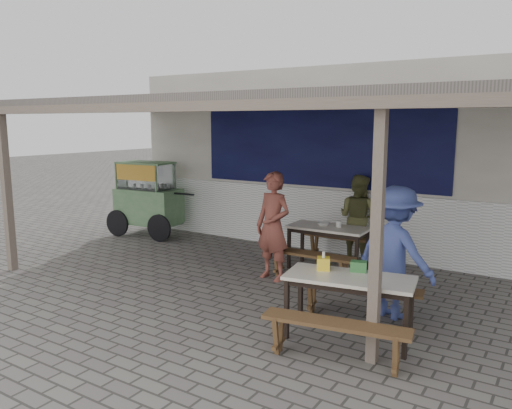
{
  "coord_description": "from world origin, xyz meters",
  "views": [
    {
      "loc": [
        3.95,
        -5.66,
        2.47
      ],
      "look_at": [
        -0.23,
        0.9,
        1.18
      ],
      "focal_mm": 35.0,
      "sensor_mm": 36.0,
      "label": 1
    }
  ],
  "objects_px": {
    "bench_left_wall": "(343,242)",
    "bench_right_street": "(335,332)",
    "patron_right_table": "(395,252)",
    "donation_box": "(359,266)",
    "table_right": "(349,283)",
    "patron_street_side": "(273,226)",
    "condiment_bowl": "(324,224)",
    "bench_right_wall": "(360,293)",
    "condiment_jar": "(339,224)",
    "tissue_box": "(323,264)",
    "vendor_cart": "(148,196)",
    "patron_wall_side": "(358,217)",
    "bench_left_street": "(310,260)",
    "table_left": "(328,231)"
  },
  "relations": [
    {
      "from": "bench_left_wall",
      "to": "table_right",
      "type": "xyz_separation_m",
      "value": [
        1.34,
        -3.05,
        0.33
      ]
    },
    {
      "from": "bench_left_wall",
      "to": "bench_right_street",
      "type": "height_order",
      "value": "same"
    },
    {
      "from": "patron_right_table",
      "to": "donation_box",
      "type": "relative_size",
      "value": 9.17
    },
    {
      "from": "tissue_box",
      "to": "donation_box",
      "type": "height_order",
      "value": "tissue_box"
    },
    {
      "from": "bench_right_street",
      "to": "patron_right_table",
      "type": "distance_m",
      "value": 1.67
    },
    {
      "from": "bench_right_wall",
      "to": "condiment_bowl",
      "type": "bearing_deg",
      "value": 117.17
    },
    {
      "from": "bench_left_street",
      "to": "patron_right_table",
      "type": "xyz_separation_m",
      "value": [
        1.54,
        -0.71,
        0.51
      ]
    },
    {
      "from": "patron_wall_side",
      "to": "patron_right_table",
      "type": "relative_size",
      "value": 0.92
    },
    {
      "from": "patron_right_table",
      "to": "bench_right_wall",
      "type": "bearing_deg",
      "value": 64.45
    },
    {
      "from": "condiment_jar",
      "to": "table_left",
      "type": "bearing_deg",
      "value": -161.02
    },
    {
      "from": "bench_left_street",
      "to": "bench_left_wall",
      "type": "distance_m",
      "value": 1.37
    },
    {
      "from": "table_right",
      "to": "condiment_bowl",
      "type": "xyz_separation_m",
      "value": [
        -1.44,
        2.4,
        0.11
      ]
    },
    {
      "from": "patron_street_side",
      "to": "patron_wall_side",
      "type": "height_order",
      "value": "patron_street_side"
    },
    {
      "from": "table_right",
      "to": "tissue_box",
      "type": "bearing_deg",
      "value": 159.29
    },
    {
      "from": "table_right",
      "to": "patron_street_side",
      "type": "height_order",
      "value": "patron_street_side"
    },
    {
      "from": "vendor_cart",
      "to": "tissue_box",
      "type": "bearing_deg",
      "value": -31.14
    },
    {
      "from": "bench_left_wall",
      "to": "condiment_bowl",
      "type": "relative_size",
      "value": 6.56
    },
    {
      "from": "table_right",
      "to": "patron_right_table",
      "type": "xyz_separation_m",
      "value": [
        0.22,
        0.96,
        0.17
      ]
    },
    {
      "from": "patron_wall_side",
      "to": "patron_right_table",
      "type": "height_order",
      "value": "patron_right_table"
    },
    {
      "from": "table_right",
      "to": "patron_street_side",
      "type": "xyz_separation_m",
      "value": [
        -1.86,
        1.46,
        0.19
      ]
    },
    {
      "from": "donation_box",
      "to": "condiment_jar",
      "type": "distance_m",
      "value": 2.49
    },
    {
      "from": "tissue_box",
      "to": "condiment_jar",
      "type": "xyz_separation_m",
      "value": [
        -0.81,
        2.35,
        -0.02
      ]
    },
    {
      "from": "condiment_jar",
      "to": "bench_left_street",
      "type": "bearing_deg",
      "value": -101.45
    },
    {
      "from": "table_left",
      "to": "patron_wall_side",
      "type": "height_order",
      "value": "patron_wall_side"
    },
    {
      "from": "table_left",
      "to": "condiment_bowl",
      "type": "height_order",
      "value": "condiment_bowl"
    },
    {
      "from": "bench_right_street",
      "to": "patron_street_side",
      "type": "relative_size",
      "value": 0.91
    },
    {
      "from": "vendor_cart",
      "to": "patron_street_side",
      "type": "distance_m",
      "value": 4.06
    },
    {
      "from": "bench_right_street",
      "to": "bench_right_wall",
      "type": "distance_m",
      "value": 1.26
    },
    {
      "from": "patron_wall_side",
      "to": "condiment_bowl",
      "type": "height_order",
      "value": "patron_wall_side"
    },
    {
      "from": "donation_box",
      "to": "condiment_bowl",
      "type": "xyz_separation_m",
      "value": [
        -1.45,
        2.18,
        -0.03
      ]
    },
    {
      "from": "bench_right_wall",
      "to": "vendor_cart",
      "type": "relative_size",
      "value": 0.78
    },
    {
      "from": "vendor_cart",
      "to": "patron_right_table",
      "type": "distance_m",
      "value": 6.2
    },
    {
      "from": "table_left",
      "to": "patron_street_side",
      "type": "distance_m",
      "value": 1.07
    },
    {
      "from": "vendor_cart",
      "to": "condiment_bowl",
      "type": "xyz_separation_m",
      "value": [
        4.31,
        -0.24,
        -0.1
      ]
    },
    {
      "from": "bench_right_street",
      "to": "patron_right_table",
      "type": "xyz_separation_m",
      "value": [
        0.12,
        1.59,
        0.5
      ]
    },
    {
      "from": "table_left",
      "to": "condiment_jar",
      "type": "relative_size",
      "value": 13.3
    },
    {
      "from": "table_right",
      "to": "condiment_bowl",
      "type": "distance_m",
      "value": 2.8
    },
    {
      "from": "condiment_bowl",
      "to": "table_right",
      "type": "bearing_deg",
      "value": -59.13
    },
    {
      "from": "table_left",
      "to": "condiment_jar",
      "type": "height_order",
      "value": "condiment_jar"
    },
    {
      "from": "vendor_cart",
      "to": "condiment_jar",
      "type": "xyz_separation_m",
      "value": [
        4.58,
        -0.23,
        -0.08
      ]
    },
    {
      "from": "condiment_bowl",
      "to": "patron_right_table",
      "type": "bearing_deg",
      "value": -40.96
    },
    {
      "from": "bench_right_wall",
      "to": "patron_street_side",
      "type": "distance_m",
      "value": 2.02
    },
    {
      "from": "bench_left_wall",
      "to": "vendor_cart",
      "type": "bearing_deg",
      "value": -175.89
    },
    {
      "from": "patron_wall_side",
      "to": "condiment_bowl",
      "type": "distance_m",
      "value": 0.91
    },
    {
      "from": "table_left",
      "to": "donation_box",
      "type": "xyz_separation_m",
      "value": [
        1.35,
        -2.14,
        0.14
      ]
    },
    {
      "from": "bench_right_street",
      "to": "patron_wall_side",
      "type": "relative_size",
      "value": 1.01
    },
    {
      "from": "patron_right_table",
      "to": "donation_box",
      "type": "height_order",
      "value": "patron_right_table"
    },
    {
      "from": "bench_right_street",
      "to": "donation_box",
      "type": "height_order",
      "value": "donation_box"
    },
    {
      "from": "bench_right_wall",
      "to": "vendor_cart",
      "type": "distance_m",
      "value": 6.02
    },
    {
      "from": "patron_street_side",
      "to": "condiment_jar",
      "type": "xyz_separation_m",
      "value": [
        0.7,
        0.96,
        -0.06
      ]
    }
  ]
}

